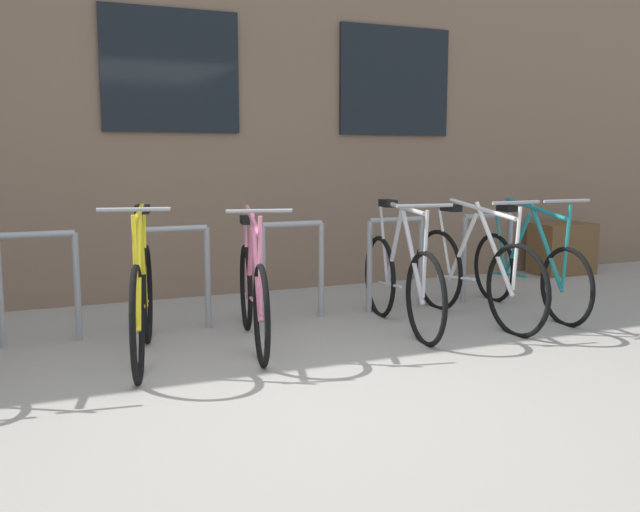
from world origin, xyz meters
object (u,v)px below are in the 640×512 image
(bicycle_yellow, at_px, (142,301))
(bicycle_white, at_px, (474,274))
(bicycle_pink, at_px, (253,293))
(bicycle_silver, at_px, (401,280))
(bicycle_teal, at_px, (527,270))
(planter_box, at_px, (562,248))

(bicycle_yellow, xyz_separation_m, bicycle_white, (2.76, 0.04, -0.01))
(bicycle_yellow, xyz_separation_m, bicycle_pink, (0.81, 0.07, -0.02))
(bicycle_white, distance_m, bicycle_silver, 0.70)
(bicycle_white, height_order, bicycle_silver, bicycle_white)
(bicycle_white, relative_size, bicycle_teal, 1.05)
(bicycle_teal, bearing_deg, bicycle_silver, -176.29)
(bicycle_yellow, height_order, bicycle_silver, bicycle_yellow)
(bicycle_white, bearing_deg, bicycle_pink, 179.17)
(planter_box, bearing_deg, bicycle_white, -146.43)
(bicycle_pink, bearing_deg, bicycle_teal, 1.63)
(bicycle_pink, relative_size, bicycle_white, 0.93)
(bicycle_teal, bearing_deg, bicycle_white, -171.01)
(bicycle_silver, bearing_deg, bicycle_pink, 179.37)
(bicycle_pink, xyz_separation_m, bicycle_silver, (1.24, -0.01, 0.01))
(bicycle_yellow, bearing_deg, planter_box, 17.52)
(bicycle_teal, distance_m, planter_box, 2.30)
(bicycle_teal, relative_size, planter_box, 2.48)
(bicycle_teal, bearing_deg, bicycle_pink, -178.37)
(planter_box, bearing_deg, bicycle_pink, -160.21)
(bicycle_silver, bearing_deg, bicycle_teal, 3.71)
(bicycle_white, distance_m, planter_box, 2.88)
(bicycle_yellow, bearing_deg, bicycle_pink, 4.58)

